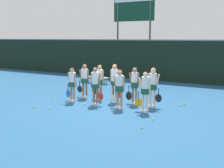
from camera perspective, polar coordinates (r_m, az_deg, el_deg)
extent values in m
plane|color=#235684|center=(12.08, -0.38, -4.39)|extent=(140.00, 140.00, 0.00)
cube|color=black|center=(18.59, 10.43, 4.95)|extent=(60.00, 0.06, 2.80)
cube|color=slate|center=(18.52, 10.57, 9.39)|extent=(60.00, 0.08, 0.08)
cylinder|color=#515156|center=(20.90, 1.25, 10.05)|extent=(0.14, 0.14, 5.99)
cylinder|color=#515156|center=(19.85, 8.24, 9.94)|extent=(0.14, 0.14, 5.99)
cube|color=#0F3823|center=(20.45, 4.74, 15.95)|extent=(3.24, 0.12, 1.76)
cube|color=#B2B2B7|center=(17.48, -3.72, 1.52)|extent=(1.95, 0.39, 0.04)
cylinder|color=slate|center=(17.21, -1.25, 0.67)|extent=(0.06, 0.06, 0.39)
cylinder|color=slate|center=(17.00, -1.68, 0.55)|extent=(0.06, 0.06, 0.39)
cylinder|color=slate|center=(18.05, -5.63, 1.07)|extent=(0.06, 0.06, 0.39)
cylinder|color=slate|center=(17.85, -6.09, 0.96)|extent=(0.06, 0.06, 0.39)
cylinder|color=tan|center=(12.51, -8.27, -2.15)|extent=(0.10, 0.10, 0.78)
cylinder|color=tan|center=(12.63, -8.83, -2.05)|extent=(0.10, 0.10, 0.78)
cube|color=white|center=(12.57, -8.33, -3.71)|extent=(0.15, 0.25, 0.09)
cube|color=white|center=(12.69, -8.89, -3.59)|extent=(0.15, 0.25, 0.09)
cylinder|color=#194C33|center=(12.48, -8.61, -0.01)|extent=(0.37, 0.37, 0.21)
cylinder|color=white|center=(12.44, -8.64, 1.08)|extent=(0.32, 0.32, 0.63)
sphere|color=tan|center=(12.38, -8.69, 3.01)|extent=(0.22, 0.22, 0.22)
sphere|color=black|center=(12.39, -8.63, 3.14)|extent=(0.20, 0.20, 0.20)
cylinder|color=tan|center=(12.59, -9.27, 1.10)|extent=(0.21, 0.11, 0.60)
cylinder|color=tan|center=(12.31, -8.02, 0.93)|extent=(0.08, 0.08, 0.60)
cylinder|color=black|center=(12.70, -9.54, -0.61)|extent=(0.03, 0.03, 0.28)
ellipsoid|color=blue|center=(12.76, -9.49, -2.07)|extent=(0.27, 0.03, 0.38)
cylinder|color=#8C664C|center=(11.83, -3.26, -2.68)|extent=(0.10, 0.10, 0.82)
cylinder|color=#8C664C|center=(11.93, -3.98, -2.59)|extent=(0.10, 0.10, 0.82)
cube|color=white|center=(11.89, -3.32, -4.42)|extent=(0.12, 0.24, 0.09)
cube|color=white|center=(11.99, -4.04, -4.31)|extent=(0.12, 0.24, 0.09)
cylinder|color=#194C33|center=(11.78, -3.65, -0.39)|extent=(0.37, 0.37, 0.19)
cylinder|color=white|center=(11.74, -3.66, 0.95)|extent=(0.33, 0.33, 0.69)
sphere|color=#8C664C|center=(11.67, -3.69, 3.09)|extent=(0.20, 0.20, 0.20)
sphere|color=#4C331E|center=(11.69, -3.63, 3.22)|extent=(0.18, 0.18, 0.18)
cylinder|color=#8C664C|center=(11.63, -2.83, 0.81)|extent=(0.21, 0.09, 0.65)
cylinder|color=#8C664C|center=(11.85, -4.44, 0.96)|extent=(0.08, 0.08, 0.65)
cylinder|color=black|center=(11.64, -2.54, -1.22)|extent=(0.03, 0.03, 0.25)
ellipsoid|color=red|center=(11.71, -2.53, -2.68)|extent=(0.30, 0.03, 0.35)
cylinder|color=tan|center=(11.21, 2.06, -3.44)|extent=(0.10, 0.10, 0.80)
cylinder|color=tan|center=(11.30, 1.23, -3.33)|extent=(0.10, 0.10, 0.80)
cube|color=white|center=(11.28, 1.97, -5.22)|extent=(0.12, 0.25, 0.09)
cube|color=white|center=(11.36, 1.15, -5.10)|extent=(0.12, 0.25, 0.09)
cylinder|color=#194C33|center=(11.15, 1.66, -0.96)|extent=(0.39, 0.39, 0.24)
cylinder|color=white|center=(11.11, 1.66, 0.24)|extent=(0.34, 0.34, 0.64)
sphere|color=tan|center=(11.04, 1.67, 2.46)|extent=(0.22, 0.22, 0.22)
sphere|color=#4C331E|center=(11.06, 1.72, 2.61)|extent=(0.20, 0.20, 0.20)
cylinder|color=tan|center=(11.21, 0.73, 0.27)|extent=(0.21, 0.09, 0.61)
cylinder|color=tan|center=(11.02, 2.57, 0.08)|extent=(0.08, 0.08, 0.61)
cylinder|color=black|center=(11.31, 0.32, -1.68)|extent=(0.03, 0.03, 0.27)
ellipsoid|color=silver|center=(11.38, 0.32, -3.26)|extent=(0.31, 0.03, 0.37)
cylinder|color=beige|center=(10.81, 7.60, -4.05)|extent=(0.10, 0.10, 0.80)
cylinder|color=beige|center=(10.86, 6.75, -3.96)|extent=(0.10, 0.10, 0.80)
cube|color=white|center=(10.88, 7.51, -5.89)|extent=(0.12, 0.25, 0.09)
cube|color=white|center=(10.93, 6.66, -5.80)|extent=(0.12, 0.25, 0.09)
cylinder|color=#194C33|center=(10.73, 7.23, -1.54)|extent=(0.35, 0.35, 0.22)
cylinder|color=white|center=(10.68, 7.26, -0.20)|extent=(0.31, 0.31, 0.67)
sphere|color=beige|center=(10.61, 7.32, 2.09)|extent=(0.20, 0.20, 0.20)
sphere|color=black|center=(10.63, 7.35, 2.24)|extent=(0.18, 0.18, 0.18)
cylinder|color=beige|center=(10.74, 6.28, -0.19)|extent=(0.21, 0.09, 0.64)
cylinder|color=beige|center=(10.63, 8.20, -0.34)|extent=(0.08, 0.08, 0.63)
cylinder|color=black|center=(10.83, 5.80, -2.30)|extent=(0.03, 0.03, 0.28)
ellipsoid|color=orange|center=(10.91, 5.77, -4.00)|extent=(0.32, 0.03, 0.38)
cylinder|color=#8C664C|center=(13.30, -5.58, -1.30)|extent=(0.10, 0.10, 0.81)
cylinder|color=#8C664C|center=(13.40, -6.28, -1.22)|extent=(0.10, 0.10, 0.81)
cube|color=white|center=(13.35, -5.62, -2.83)|extent=(0.12, 0.24, 0.09)
cube|color=white|center=(13.45, -6.32, -2.75)|extent=(0.12, 0.24, 0.09)
cylinder|color=#194C33|center=(13.26, -5.97, 0.79)|extent=(0.41, 0.41, 0.22)
cylinder|color=white|center=(13.22, -5.99, 1.86)|extent=(0.35, 0.35, 0.66)
sphere|color=#8C664C|center=(13.17, -6.02, 3.75)|extent=(0.22, 0.22, 0.22)
sphere|color=olive|center=(13.18, -5.98, 3.88)|extent=(0.20, 0.20, 0.20)
cylinder|color=#8C664C|center=(13.34, -6.77, 1.86)|extent=(0.21, 0.08, 0.63)
cylinder|color=#8C664C|center=(13.12, -5.22, 1.75)|extent=(0.08, 0.08, 0.62)
cylinder|color=black|center=(13.43, -7.07, 0.20)|extent=(0.03, 0.03, 0.26)
ellipsoid|color=black|center=(13.49, -7.04, -1.10)|extent=(0.30, 0.03, 0.36)
cylinder|color=tan|center=(12.84, -2.35, -1.66)|extent=(0.10, 0.10, 0.81)
cylinder|color=tan|center=(12.92, -3.00, -1.59)|extent=(0.10, 0.10, 0.81)
cube|color=white|center=(12.89, -2.40, -3.26)|extent=(0.12, 0.24, 0.09)
cube|color=white|center=(12.97, -3.05, -3.18)|extent=(0.12, 0.24, 0.09)
cylinder|color=#194C33|center=(12.79, -2.69, 0.52)|extent=(0.35, 0.35, 0.23)
cylinder|color=white|center=(12.74, -2.70, 1.68)|extent=(0.30, 0.30, 0.69)
sphere|color=tan|center=(12.69, -2.72, 3.66)|extent=(0.19, 0.19, 0.19)
sphere|color=olive|center=(12.70, -2.68, 3.77)|extent=(0.18, 0.18, 0.18)
cylinder|color=tan|center=(12.84, -3.46, 1.68)|extent=(0.21, 0.08, 0.66)
cylinder|color=tan|center=(12.66, -1.98, 1.58)|extent=(0.08, 0.08, 0.65)
cylinder|color=black|center=(12.93, -3.79, -0.10)|extent=(0.03, 0.03, 0.26)
ellipsoid|color=black|center=(12.98, -3.77, -1.43)|extent=(0.32, 0.03, 0.35)
cylinder|color=tan|center=(12.34, 0.89, -2.04)|extent=(0.10, 0.10, 0.86)
cylinder|color=tan|center=(12.43, 0.20, -1.95)|extent=(0.10, 0.10, 0.86)
cube|color=white|center=(12.40, 0.82, -3.79)|extent=(0.13, 0.25, 0.09)
cube|color=white|center=(12.49, 0.13, -3.69)|extent=(0.13, 0.25, 0.09)
cylinder|color=#194C33|center=(12.29, 0.55, 0.26)|extent=(0.36, 0.36, 0.19)
cylinder|color=white|center=(12.24, 0.55, 1.59)|extent=(0.32, 0.32, 0.71)
sphere|color=tan|center=(12.18, 0.56, 3.74)|extent=(0.22, 0.22, 0.22)
sphere|color=olive|center=(12.20, 0.61, 3.88)|extent=(0.20, 0.20, 0.20)
cylinder|color=tan|center=(12.14, 1.35, 1.46)|extent=(0.22, 0.09, 0.68)
cylinder|color=tan|center=(12.34, -0.19, 1.60)|extent=(0.08, 0.08, 0.67)
cylinder|color=black|center=(12.16, 1.62, -0.61)|extent=(0.03, 0.03, 0.28)
ellipsoid|color=red|center=(12.23, 1.61, -2.15)|extent=(0.29, 0.03, 0.39)
cylinder|color=#8C664C|center=(12.02, 5.26, -2.53)|extent=(0.10, 0.10, 0.81)
cylinder|color=#8C664C|center=(12.08, 4.55, -2.46)|extent=(0.10, 0.10, 0.81)
cube|color=white|center=(12.08, 5.18, -4.22)|extent=(0.12, 0.24, 0.09)
cube|color=white|center=(12.13, 4.47, -4.14)|extent=(0.12, 0.24, 0.09)
cylinder|color=#194C33|center=(11.95, 4.94, -0.19)|extent=(0.34, 0.34, 0.26)
cylinder|color=white|center=(11.91, 4.96, 0.97)|extent=(0.29, 0.29, 0.67)
sphere|color=#8C664C|center=(11.85, 4.99, 3.05)|extent=(0.21, 0.21, 0.21)
sphere|color=#4C331E|center=(11.86, 5.03, 3.19)|extent=(0.19, 0.19, 0.19)
cylinder|color=#8C664C|center=(11.98, 4.12, 0.97)|extent=(0.21, 0.08, 0.64)
cylinder|color=#8C664C|center=(11.85, 5.75, 0.84)|extent=(0.08, 0.08, 0.63)
cylinder|color=black|center=(12.06, 3.71, -0.97)|extent=(0.03, 0.03, 0.29)
ellipsoid|color=black|center=(12.14, 3.69, -2.57)|extent=(0.32, 0.03, 0.40)
cylinder|color=beige|center=(11.59, 9.21, -3.04)|extent=(0.10, 0.10, 0.83)
cylinder|color=beige|center=(11.66, 8.40, -2.94)|extent=(0.10, 0.10, 0.83)
cube|color=white|center=(11.66, 9.10, -4.84)|extent=(0.12, 0.25, 0.09)
cube|color=white|center=(11.72, 8.30, -4.73)|extent=(0.12, 0.25, 0.09)
cylinder|color=#194C33|center=(11.52, 8.87, -0.59)|extent=(0.37, 0.37, 0.23)
cylinder|color=white|center=(11.48, 8.91, 0.67)|extent=(0.32, 0.32, 0.67)
sphere|color=beige|center=(11.42, 8.97, 2.89)|extent=(0.22, 0.22, 0.22)
sphere|color=olive|center=(11.43, 9.01, 3.04)|extent=(0.21, 0.21, 0.21)
cylinder|color=beige|center=(11.41, 9.84, 0.52)|extent=(0.21, 0.09, 0.64)
cylinder|color=beige|center=(11.55, 8.03, 0.69)|extent=(0.08, 0.08, 0.64)
cylinder|color=black|center=(11.44, 10.11, -1.53)|extent=(0.03, 0.03, 0.26)
ellipsoid|color=black|center=(11.50, 10.06, -3.05)|extent=(0.30, 0.03, 0.36)
sphere|color=#CCE033|center=(8.99, 6.52, -9.43)|extent=(0.07, 0.07, 0.07)
sphere|color=#CCE033|center=(11.97, -5.94, -4.42)|extent=(0.07, 0.07, 0.07)
sphere|color=#CCE033|center=(14.22, -8.17, -2.12)|extent=(0.07, 0.07, 0.07)
sphere|color=#CCE033|center=(9.92, 8.94, -7.57)|extent=(0.07, 0.07, 0.07)
sphere|color=#CCE033|center=(13.29, -12.96, -3.15)|extent=(0.07, 0.07, 0.07)
sphere|color=#CCE033|center=(11.86, -16.45, -4.93)|extent=(0.07, 0.07, 0.07)
sphere|color=#CCE033|center=(12.12, -16.69, -4.62)|extent=(0.06, 0.06, 0.06)
sphere|color=#CCE033|center=(11.57, -13.43, -5.16)|extent=(0.07, 0.07, 0.07)
sphere|color=#CCE033|center=(12.25, -10.95, -4.21)|extent=(0.07, 0.07, 0.07)
sphere|color=#CCE033|center=(12.38, 15.47, -4.24)|extent=(0.07, 0.07, 0.07)
sphere|color=#CCE033|center=(12.12, 14.79, -4.51)|extent=(0.07, 0.07, 0.07)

